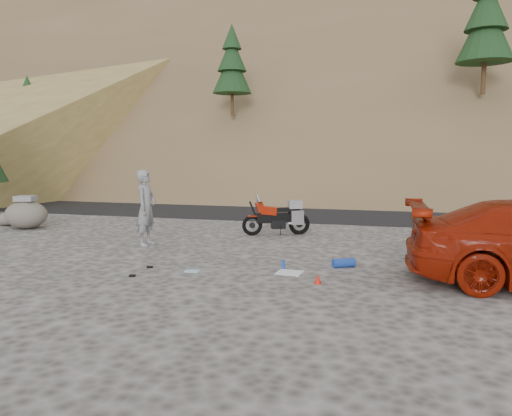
{
  "coord_description": "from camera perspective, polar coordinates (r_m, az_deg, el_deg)",
  "views": [
    {
      "loc": [
        4.0,
        -10.74,
        2.41
      ],
      "look_at": [
        0.8,
        1.04,
        1.0
      ],
      "focal_mm": 35.0,
      "sensor_mm": 36.0,
      "label": 1
    }
  ],
  "objects": [
    {
      "name": "ground",
      "position": [
        11.71,
        -5.12,
        -5.31
      ],
      "size": [
        140.0,
        140.0,
        0.0
      ],
      "primitive_type": "plane",
      "color": "#413F3C",
      "rests_on": "ground"
    },
    {
      "name": "small_rock",
      "position": [
        17.99,
        -26.62,
        -1.15
      ],
      "size": [
        0.79,
        0.74,
        0.41
      ],
      "rotation": [
        0.0,
        0.0,
        0.19
      ],
      "color": "#5E5750",
      "rests_on": "ground"
    },
    {
      "name": "gear_glove_b",
      "position": [
        9.94,
        -13.96,
        -7.52
      ],
      "size": [
        0.13,
        0.11,
        0.04
      ],
      "primitive_type": "cube",
      "rotation": [
        0.0,
        0.0,
        0.27
      ],
      "color": "black",
      "rests_on": "ground"
    },
    {
      "name": "hillside",
      "position": [
        52.49,
        11.03,
        15.96
      ],
      "size": [
        120.0,
        73.0,
        46.72
      ],
      "color": "brown",
      "rests_on": "ground"
    },
    {
      "name": "gear_blue_cloth",
      "position": [
        10.14,
        -7.34,
        -7.18
      ],
      "size": [
        0.31,
        0.24,
        0.01
      ],
      "primitive_type": "cube",
      "rotation": [
        0.0,
        0.0,
        0.11
      ],
      "color": "#9BD2F0",
      "rests_on": "ground"
    },
    {
      "name": "gear_bottle",
      "position": [
        10.21,
        3.14,
        -6.51
      ],
      "size": [
        0.09,
        0.09,
        0.19
      ],
      "primitive_type": "cylinder",
      "rotation": [
        0.0,
        0.0,
        0.29
      ],
      "color": "#1A3EA1",
      "rests_on": "ground"
    },
    {
      "name": "gear_blue_mat",
      "position": [
        10.54,
        10.0,
        -6.19
      ],
      "size": [
        0.5,
        0.39,
        0.19
      ],
      "primitive_type": "cylinder",
      "rotation": [
        0.0,
        1.57,
        0.5
      ],
      "color": "#1A3EA1",
      "rests_on": "ground"
    },
    {
      "name": "boulder",
      "position": [
        17.01,
        -24.78,
        -0.63
      ],
      "size": [
        1.33,
        1.14,
        1.04
      ],
      "rotation": [
        0.0,
        0.0,
        0.01
      ],
      "color": "#5E5750",
      "rests_on": "ground"
    },
    {
      "name": "man",
      "position": [
        13.11,
        -12.34,
        -4.16
      ],
      "size": [
        0.48,
        0.71,
        1.93
      ],
      "primitive_type": "imported",
      "rotation": [
        0.0,
        0.0,
        1.59
      ],
      "color": "gray",
      "rests_on": "ground"
    },
    {
      "name": "gear_white_cloth",
      "position": [
        9.96,
        3.86,
        -7.37
      ],
      "size": [
        0.53,
        0.48,
        0.02
      ],
      "primitive_type": "cube",
      "rotation": [
        0.0,
        0.0,
        -0.09
      ],
      "color": "white",
      "rests_on": "ground"
    },
    {
      "name": "road",
      "position": [
        20.28,
        3.75,
        -0.25
      ],
      "size": [
        120.0,
        7.0,
        0.05
      ],
      "primitive_type": "cube",
      "color": "black",
      "rests_on": "ground"
    },
    {
      "name": "gear_glove_a",
      "position": [
        10.58,
        -12.05,
        -6.62
      ],
      "size": [
        0.15,
        0.13,
        0.04
      ],
      "primitive_type": "cube",
      "rotation": [
        0.0,
        0.0,
        0.4
      ],
      "color": "black",
      "rests_on": "ground"
    },
    {
      "name": "gear_funnel",
      "position": [
        9.21,
        7.08,
        -8.05
      ],
      "size": [
        0.18,
        0.18,
        0.18
      ],
      "primitive_type": "cone",
      "rotation": [
        0.0,
        0.0,
        -0.4
      ],
      "color": "red",
      "rests_on": "ground"
    },
    {
      "name": "motorcycle",
      "position": [
        14.3,
        2.69,
        -1.08
      ],
      "size": [
        1.85,
        1.03,
        1.18
      ],
      "rotation": [
        0.0,
        0.0,
        0.43
      ],
      "color": "black",
      "rests_on": "ground"
    }
  ]
}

